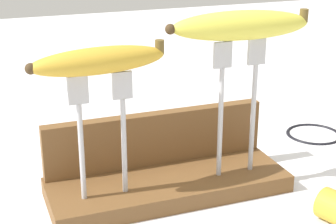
{
  "coord_description": "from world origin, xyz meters",
  "views": [
    {
      "loc": [
        -0.25,
        -0.66,
        0.38
      ],
      "look_at": [
        0.0,
        0.0,
        0.12
      ],
      "focal_mm": 58.47,
      "sensor_mm": 36.0,
      "label": 1
    }
  ],
  "objects": [
    {
      "name": "banana_raised_right",
      "position": [
        0.1,
        -0.02,
        0.24
      ],
      "size": [
        0.2,
        0.06,
        0.04
      ],
      "color": "#DBD147",
      "rests_on": "fork_stand_right"
    },
    {
      "name": "fork_stand_left",
      "position": [
        -0.1,
        -0.02,
        0.13
      ],
      "size": [
        0.08,
        0.01,
        0.17
      ],
      "color": "#B2B2B7",
      "rests_on": "wooden_board"
    },
    {
      "name": "board_backstop",
      "position": [
        0.0,
        0.05,
        0.07
      ],
      "size": [
        0.34,
        0.02,
        0.08
      ],
      "primitive_type": "cube",
      "color": "brown",
      "rests_on": "wooden_board"
    },
    {
      "name": "banana_raised_left",
      "position": [
        -0.1,
        -0.02,
        0.21
      ],
      "size": [
        0.18,
        0.06,
        0.04
      ],
      "color": "gold",
      "rests_on": "fork_stand_left"
    },
    {
      "name": "fork_stand_right",
      "position": [
        0.1,
        -0.02,
        0.14
      ],
      "size": [
        0.08,
        0.01,
        0.2
      ],
      "color": "#B2B2B7",
      "rests_on": "wooden_board"
    },
    {
      "name": "wire_coil",
      "position": [
        0.33,
        0.11,
        0.0
      ],
      "size": [
        0.1,
        0.1,
        0.01
      ],
      "primitive_type": "torus",
      "color": "black",
      "rests_on": "ground"
    },
    {
      "name": "wooden_board",
      "position": [
        0.0,
        0.0,
        0.01
      ],
      "size": [
        0.34,
        0.12,
        0.02
      ],
      "primitive_type": "cube",
      "color": "brown",
      "rests_on": "ground"
    },
    {
      "name": "ground_plane",
      "position": [
        0.0,
        0.0,
        0.0
      ],
      "size": [
        3.0,
        3.0,
        0.0
      ],
      "primitive_type": "plane",
      "color": "silver"
    }
  ]
}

